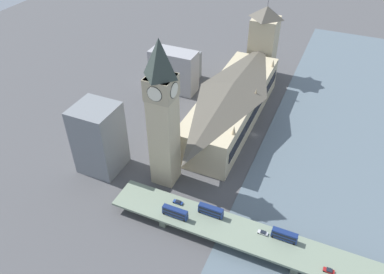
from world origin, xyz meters
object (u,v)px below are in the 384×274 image
object	(u,v)px
parliament_hall	(232,103)
double_decker_bus_lead	(284,235)
road_bridge	(299,254)
car_southbound_mid	(329,271)
double_decker_bus_mid	(211,210)
double_decker_bus_rear	(175,212)
car_northbound_lead	(263,233)
victoria_tower	(263,42)
clock_tower	(163,113)
car_northbound_mid	(178,202)

from	to	relation	value
parliament_hall	double_decker_bus_lead	xyz separation A→B (m)	(-50.29, 79.65, -4.82)
road_bridge	car_southbound_mid	size ratio (longest dim) A/B	39.75
double_decker_bus_mid	car_southbound_mid	bearing A→B (deg)	171.27
double_decker_bus_rear	car_southbound_mid	world-z (taller)	double_decker_bus_rear
double_decker_bus_lead	car_northbound_lead	bearing A→B (deg)	5.08
victoria_tower	clock_tower	bearing A→B (deg)	83.88
road_bridge	victoria_tower	bearing A→B (deg)	-68.80
double_decker_bus_lead	car_northbound_lead	distance (m)	8.93
parliament_hall	car_northbound_lead	distance (m)	90.80
road_bridge	car_northbound_lead	xyz separation A→B (m)	(15.90, -3.10, 1.67)
double_decker_bus_mid	car_northbound_lead	distance (m)	24.00
parliament_hall	double_decker_bus_rear	xyz separation A→B (m)	(-3.80, 86.89, -4.67)
double_decker_bus_lead	double_decker_bus_rear	xyz separation A→B (m)	(46.48, 7.23, 0.15)
car_northbound_lead	car_northbound_mid	distance (m)	40.00
parliament_hall	victoria_tower	distance (m)	65.97
clock_tower	double_decker_bus_rear	bearing A→B (deg)	124.55
car_northbound_mid	road_bridge	bearing A→B (deg)	175.84
double_decker_bus_lead	car_northbound_mid	distance (m)	48.71
parliament_hall	road_bridge	world-z (taller)	parliament_hall
victoria_tower	car_northbound_mid	size ratio (longest dim) A/B	12.00
victoria_tower	car_southbound_mid	xyz separation A→B (m)	(-69.53, 152.43, -18.88)
clock_tower	victoria_tower	size ratio (longest dim) A/B	1.38
road_bridge	double_decker_bus_lead	xyz separation A→B (m)	(7.21, -3.87, 3.61)
parliament_hall	car_southbound_mid	size ratio (longest dim) A/B	24.64
clock_tower	parliament_hall	bearing A→B (deg)	-102.46
car_northbound_lead	car_northbound_mid	world-z (taller)	car_northbound_mid
parliament_hall	car_northbound_mid	bearing A→B (deg)	91.16
victoria_tower	double_decker_bus_lead	bearing A→B (deg)	109.21
double_decker_bus_lead	car_southbound_mid	xyz separation A→B (m)	(-19.19, 7.94, -1.88)
car_northbound_lead	car_southbound_mid	bearing A→B (deg)	165.57
victoria_tower	double_decker_bus_rear	size ratio (longest dim) A/B	4.68
double_decker_bus_lead	double_decker_bus_rear	world-z (taller)	double_decker_bus_rear
road_bridge	double_decker_bus_rear	distance (m)	53.93
clock_tower	double_decker_bus_mid	bearing A→B (deg)	150.05
car_northbound_mid	car_northbound_lead	bearing A→B (deg)	178.61
parliament_hall	clock_tower	distance (m)	68.69
clock_tower	double_decker_bus_lead	bearing A→B (deg)	164.22
road_bridge	parliament_hall	bearing A→B (deg)	-55.46
double_decker_bus_mid	double_decker_bus_rear	bearing A→B (deg)	27.49
double_decker_bus_mid	car_southbound_mid	world-z (taller)	double_decker_bus_mid
car_northbound_mid	car_southbound_mid	distance (m)	68.35
parliament_hall	car_southbound_mid	xyz separation A→B (m)	(-69.47, 87.60, -6.71)
road_bridge	car_northbound_mid	xyz separation A→B (m)	(55.89, -4.07, 1.73)
car_southbound_mid	car_northbound_lead	bearing A→B (deg)	-14.43
double_decker_bus_rear	car_northbound_mid	world-z (taller)	double_decker_bus_rear
road_bridge	car_southbound_mid	bearing A→B (deg)	161.22
car_northbound_mid	double_decker_bus_rear	bearing A→B (deg)	106.43
victoria_tower	car_northbound_lead	bearing A→B (deg)	106.00
car_northbound_lead	double_decker_bus_rear	bearing A→B (deg)	9.70
double_decker_bus_mid	car_northbound_lead	world-z (taller)	double_decker_bus_mid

